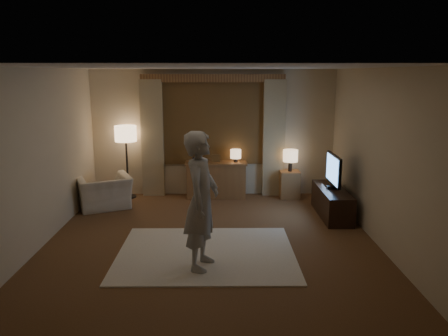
{
  "coord_description": "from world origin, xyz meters",
  "views": [
    {
      "loc": [
        0.15,
        -6.23,
        2.53
      ],
      "look_at": [
        0.2,
        0.6,
        1.03
      ],
      "focal_mm": 35.0,
      "sensor_mm": 36.0,
      "label": 1
    }
  ],
  "objects_px": {
    "person": "(201,201)",
    "tv_stand": "(332,202)",
    "side_table": "(290,184)",
    "sideboard": "(216,181)",
    "armchair": "(104,192)"
  },
  "relations": [
    {
      "from": "person",
      "to": "tv_stand",
      "type": "bearing_deg",
      "value": -32.82
    },
    {
      "from": "side_table",
      "to": "tv_stand",
      "type": "bearing_deg",
      "value": -63.89
    },
    {
      "from": "sideboard",
      "to": "person",
      "type": "distance_m",
      "value": 3.41
    },
    {
      "from": "tv_stand",
      "to": "side_table",
      "type": "bearing_deg",
      "value": 116.11
    },
    {
      "from": "sideboard",
      "to": "person",
      "type": "xyz_separation_m",
      "value": [
        -0.16,
        -3.36,
        0.57
      ]
    },
    {
      "from": "side_table",
      "to": "tv_stand",
      "type": "distance_m",
      "value": 1.32
    },
    {
      "from": "armchair",
      "to": "side_table",
      "type": "xyz_separation_m",
      "value": [
        3.63,
        0.68,
        -0.03
      ]
    },
    {
      "from": "armchair",
      "to": "side_table",
      "type": "height_order",
      "value": "armchair"
    },
    {
      "from": "sideboard",
      "to": "side_table",
      "type": "height_order",
      "value": "sideboard"
    },
    {
      "from": "sideboard",
      "to": "side_table",
      "type": "relative_size",
      "value": 2.14
    },
    {
      "from": "armchair",
      "to": "tv_stand",
      "type": "xyz_separation_m",
      "value": [
        4.21,
        -0.51,
        -0.06
      ]
    },
    {
      "from": "tv_stand",
      "to": "person",
      "type": "distance_m",
      "value": 3.17
    },
    {
      "from": "sideboard",
      "to": "tv_stand",
      "type": "height_order",
      "value": "sideboard"
    },
    {
      "from": "armchair",
      "to": "side_table",
      "type": "distance_m",
      "value": 3.7
    },
    {
      "from": "person",
      "to": "sideboard",
      "type": "bearing_deg",
      "value": 11.05
    }
  ]
}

